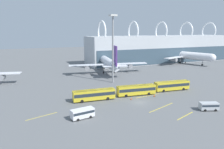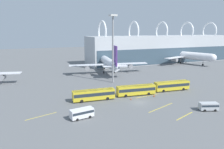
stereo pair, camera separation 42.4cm
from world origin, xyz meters
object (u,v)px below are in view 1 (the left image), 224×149
shuttle_bus_0 (94,94)px  shuttle_bus_2 (172,85)px  service_van_foreground (82,113)px  floodlight_mast (113,40)px  traffic_cone_0 (131,99)px  airliner_at_gate_far (109,63)px  traffic_cone_1 (154,96)px  shuttle_bus_1 (136,90)px  airliner_parked_remote (184,55)px  service_van_crossing (209,106)px

shuttle_bus_0 → shuttle_bus_2: size_ratio=1.00×
service_van_foreground → floodlight_mast: bearing=-133.7°
shuttle_bus_2 → traffic_cone_0: shuttle_bus_2 is taller
airliner_at_gate_far → service_van_foreground: (-27.79, -51.43, -3.85)m
shuttle_bus_2 → traffic_cone_0: size_ratio=19.55×
airliner_at_gate_far → traffic_cone_1: airliner_at_gate_far is taller
airliner_at_gate_far → shuttle_bus_1: airliner_at_gate_far is taller
airliner_parked_remote → service_van_crossing: (-51.96, -70.53, -4.13)m
airliner_at_gate_far → service_van_foreground: airliner_at_gate_far is taller
service_van_crossing → airliner_at_gate_far: bearing=-64.4°
airliner_parked_remote → shuttle_bus_2: (-48.63, -50.26, -3.46)m
shuttle_bus_0 → shuttle_bus_1: same height
shuttle_bus_2 → floodlight_mast: (-15.01, 19.48, 15.62)m
service_van_foreground → floodlight_mast: floodlight_mast is taller
traffic_cone_0 → shuttle_bus_0: bearing=160.1°
floodlight_mast → traffic_cone_0: bearing=-98.8°
airliner_parked_remote → service_van_foreground: airliner_parked_remote is taller
shuttle_bus_0 → traffic_cone_0: size_ratio=19.50×
service_van_foreground → service_van_crossing: service_van_foreground is taller
service_van_foreground → traffic_cone_0: size_ratio=8.92×
service_van_foreground → service_van_crossing: bearing=157.2°
floodlight_mast → traffic_cone_0: floodlight_mast is taller
shuttle_bus_0 → service_van_foreground: (-7.12, -12.36, -0.52)m
airliner_at_gate_far → shuttle_bus_0: (-20.66, -39.06, -3.33)m
service_van_crossing → floodlight_mast: floodlight_mast is taller
shuttle_bus_0 → service_van_foreground: 14.28m
floodlight_mast → traffic_cone_0: 29.26m
shuttle_bus_1 → airliner_parked_remote: bearing=45.1°
service_van_crossing → traffic_cone_1: bearing=-47.8°
shuttle_bus_1 → service_van_crossing: bearing=-53.7°
service_van_crossing → floodlight_mast: bearing=-53.4°
shuttle_bus_2 → service_van_foreground: bearing=-156.3°
airliner_parked_remote → floodlight_mast: floodlight_mast is taller
shuttle_bus_1 → traffic_cone_0: 5.55m
shuttle_bus_1 → service_van_crossing: shuttle_bus_1 is taller
airliner_at_gate_far → shuttle_bus_2: 40.34m
service_van_crossing → traffic_cone_1: 17.77m
airliner_at_gate_far → traffic_cone_1: bearing=-171.7°
airliner_parked_remote → service_van_foreground: size_ratio=6.33×
floodlight_mast → traffic_cone_1: bearing=-77.8°
service_van_foreground → service_van_crossing: (33.42, -8.03, -0.15)m
service_van_foreground → traffic_cone_1: service_van_foreground is taller
service_van_crossing → traffic_cone_0: (-15.29, 16.41, -0.97)m
traffic_cone_1 → shuttle_bus_0: bearing=168.6°
shuttle_bus_0 → service_van_crossing: bearing=-33.8°
floodlight_mast → service_van_foreground: bearing=-124.4°
airliner_at_gate_far → service_van_foreground: 58.58m
shuttle_bus_0 → traffic_cone_1: size_ratio=20.17×
traffic_cone_0 → traffic_cone_1: (8.65, 0.04, -0.01)m
airliner_parked_remote → traffic_cone_0: 86.48m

